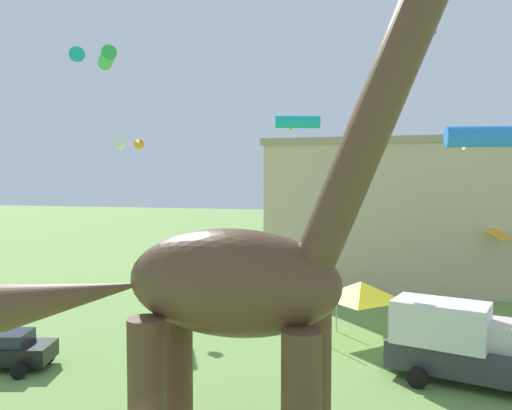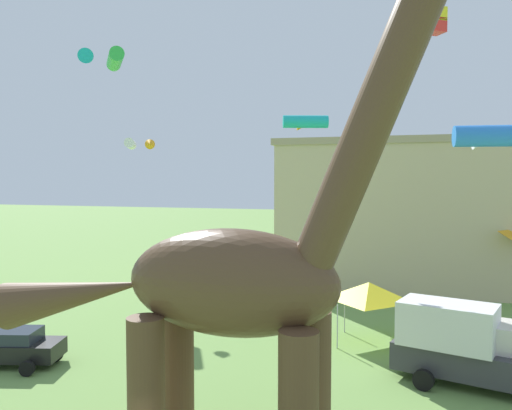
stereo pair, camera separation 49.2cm
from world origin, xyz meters
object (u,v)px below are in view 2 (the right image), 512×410
(dinosaur_sculpture, at_px, (229,282))
(kite_near_low, at_px, (512,235))
(parked_box_truck, at_px, (466,343))
(kite_far_left, at_px, (435,21))
(kite_mid_center, at_px, (305,122))
(festival_canopy_tent, at_px, (369,291))
(kite_apex, at_px, (491,137))
(person_near_flyer, at_px, (7,310))
(kite_far_right, at_px, (109,59))
(kite_high_left, at_px, (135,144))
(parked_sedan_left, at_px, (12,346))

(dinosaur_sculpture, bearing_deg, kite_near_low, 65.49)
(parked_box_truck, xyz_separation_m, kite_far_left, (-1.04, 9.98, 15.37))
(kite_near_low, bearing_deg, parked_box_truck, -105.46)
(dinosaur_sculpture, bearing_deg, kite_mid_center, 94.22)
(festival_canopy_tent, height_order, kite_apex, kite_apex)
(person_near_flyer, relative_size, kite_mid_center, 0.64)
(kite_far_right, relative_size, kite_near_low, 1.26)
(kite_mid_center, bearing_deg, kite_apex, -21.60)
(kite_mid_center, bearing_deg, kite_far_left, 32.98)
(parked_box_truck, height_order, festival_canopy_tent, parked_box_truck)
(kite_near_low, distance_m, kite_far_left, 14.16)
(dinosaur_sculpture, distance_m, kite_far_left, 22.48)
(dinosaur_sculpture, relative_size, festival_canopy_tent, 4.63)
(kite_far_right, relative_size, kite_far_left, 1.80)
(parked_box_truck, bearing_deg, kite_apex, 81.37)
(dinosaur_sculpture, distance_m, kite_mid_center, 15.17)
(festival_canopy_tent, relative_size, kite_near_low, 1.58)
(parked_box_truck, xyz_separation_m, kite_high_left, (-20.14, 9.73, 8.79))
(parked_box_truck, bearing_deg, kite_mid_center, 159.41)
(festival_canopy_tent, bearing_deg, kite_near_low, 51.40)
(dinosaur_sculpture, bearing_deg, parked_box_truck, 51.48)
(parked_sedan_left, xyz_separation_m, kite_far_right, (2.91, 3.31, 12.88))
(person_near_flyer, height_order, kite_far_left, kite_far_left)
(festival_canopy_tent, bearing_deg, kite_mid_center, 157.74)
(parked_sedan_left, distance_m, kite_apex, 22.42)
(parked_sedan_left, relative_size, kite_near_low, 2.27)
(dinosaur_sculpture, height_order, kite_far_right, dinosaur_sculpture)
(person_near_flyer, height_order, kite_high_left, kite_high_left)
(festival_canopy_tent, xyz_separation_m, kite_high_left, (-16.07, 5.48, 7.89))
(kite_far_right, xyz_separation_m, kite_far_left, (14.70, 10.08, 3.33))
(person_near_flyer, distance_m, kite_far_left, 28.69)
(parked_sedan_left, bearing_deg, person_near_flyer, 119.27)
(parked_sedan_left, height_order, kite_near_low, kite_near_low)
(dinosaur_sculpture, xyz_separation_m, parked_box_truck, (6.85, 8.28, -3.62))
(person_near_flyer, relative_size, kite_far_right, 0.62)
(kite_apex, relative_size, kite_far_left, 2.35)
(kite_near_low, bearing_deg, parked_sedan_left, -141.92)
(dinosaur_sculpture, bearing_deg, person_near_flyer, 151.01)
(kite_high_left, bearing_deg, person_near_flyer, -108.92)
(kite_near_low, relative_size, kite_high_left, 0.83)
(person_near_flyer, height_order, kite_far_right, kite_far_right)
(person_near_flyer, bearing_deg, kite_far_left, 0.30)
(person_near_flyer, xyz_separation_m, kite_high_left, (2.95, 8.62, 9.49))
(person_near_flyer, xyz_separation_m, kite_near_low, (27.06, 13.20, 3.55))
(parked_box_truck, relative_size, kite_high_left, 2.49)
(parked_sedan_left, bearing_deg, dinosaur_sculpture, -37.65)
(dinosaur_sculpture, xyz_separation_m, person_near_flyer, (-16.25, 9.40, -4.32))
(parked_box_truck, distance_m, kite_high_left, 24.04)
(kite_apex, height_order, kite_far_right, kite_far_right)
(kite_mid_center, bearing_deg, kite_far_right, -144.42)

